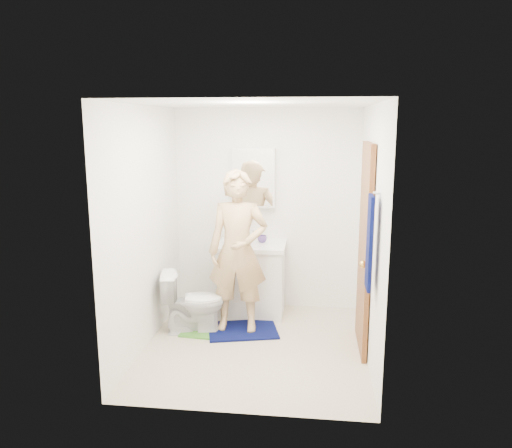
{
  "coord_description": "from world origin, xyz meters",
  "views": [
    {
      "loc": [
        0.57,
        -4.68,
        2.23
      ],
      "look_at": [
        -0.02,
        0.25,
        1.22
      ],
      "focal_mm": 35.0,
      "sensor_mm": 36.0,
      "label": 1
    }
  ],
  "objects_px": {
    "man": "(238,251)",
    "toilet": "(193,302)",
    "soap_dispenser": "(235,236)",
    "toothbrush_cup": "(262,239)",
    "towel": "(370,243)",
    "medicine_cabinet": "(254,177)",
    "vanity_cabinet": "(252,281)"
  },
  "relations": [
    {
      "from": "man",
      "to": "toilet",
      "type": "bearing_deg",
      "value": -170.85
    },
    {
      "from": "soap_dispenser",
      "to": "toothbrush_cup",
      "type": "relative_size",
      "value": 1.78
    },
    {
      "from": "towel",
      "to": "toothbrush_cup",
      "type": "distance_m",
      "value": 1.92
    },
    {
      "from": "man",
      "to": "medicine_cabinet",
      "type": "bearing_deg",
      "value": 82.8
    },
    {
      "from": "towel",
      "to": "toilet",
      "type": "xyz_separation_m",
      "value": [
        -1.74,
        0.87,
        -0.91
      ]
    },
    {
      "from": "soap_dispenser",
      "to": "medicine_cabinet",
      "type": "bearing_deg",
      "value": 57.8
    },
    {
      "from": "vanity_cabinet",
      "to": "toothbrush_cup",
      "type": "xyz_separation_m",
      "value": [
        0.12,
        0.07,
        0.49
      ]
    },
    {
      "from": "medicine_cabinet",
      "to": "towel",
      "type": "relative_size",
      "value": 0.87
    },
    {
      "from": "towel",
      "to": "soap_dispenser",
      "type": "height_order",
      "value": "towel"
    },
    {
      "from": "vanity_cabinet",
      "to": "towel",
      "type": "bearing_deg",
      "value": -51.53
    },
    {
      "from": "medicine_cabinet",
      "to": "soap_dispenser",
      "type": "height_order",
      "value": "medicine_cabinet"
    },
    {
      "from": "toothbrush_cup",
      "to": "man",
      "type": "relative_size",
      "value": 0.06
    },
    {
      "from": "vanity_cabinet",
      "to": "man",
      "type": "height_order",
      "value": "man"
    },
    {
      "from": "man",
      "to": "towel",
      "type": "bearing_deg",
      "value": -38.46
    },
    {
      "from": "soap_dispenser",
      "to": "man",
      "type": "distance_m",
      "value": 0.48
    },
    {
      "from": "vanity_cabinet",
      "to": "man",
      "type": "distance_m",
      "value": 0.72
    },
    {
      "from": "towel",
      "to": "toilet",
      "type": "relative_size",
      "value": 1.19
    },
    {
      "from": "medicine_cabinet",
      "to": "soap_dispenser",
      "type": "relative_size",
      "value": 3.61
    },
    {
      "from": "medicine_cabinet",
      "to": "soap_dispenser",
      "type": "bearing_deg",
      "value": -122.2
    },
    {
      "from": "toilet",
      "to": "toothbrush_cup",
      "type": "bearing_deg",
      "value": -56.85
    },
    {
      "from": "soap_dispenser",
      "to": "toothbrush_cup",
      "type": "xyz_separation_m",
      "value": [
        0.3,
        0.13,
        -0.05
      ]
    },
    {
      "from": "soap_dispenser",
      "to": "towel",
      "type": "bearing_deg",
      "value": -46.27
    },
    {
      "from": "toothbrush_cup",
      "to": "toilet",
      "type": "bearing_deg",
      "value": -134.94
    },
    {
      "from": "soap_dispenser",
      "to": "toilet",
      "type": "bearing_deg",
      "value": -124.62
    },
    {
      "from": "soap_dispenser",
      "to": "vanity_cabinet",
      "type": "bearing_deg",
      "value": 18.99
    },
    {
      "from": "vanity_cabinet",
      "to": "towel",
      "type": "relative_size",
      "value": 1.0
    },
    {
      "from": "man",
      "to": "vanity_cabinet",
      "type": "bearing_deg",
      "value": 80.22
    },
    {
      "from": "soap_dispenser",
      "to": "man",
      "type": "bearing_deg",
      "value": -77.64
    },
    {
      "from": "medicine_cabinet",
      "to": "toothbrush_cup",
      "type": "xyz_separation_m",
      "value": [
        0.12,
        -0.16,
        -0.71
      ]
    },
    {
      "from": "soap_dispenser",
      "to": "man",
      "type": "relative_size",
      "value": 0.11
    },
    {
      "from": "toothbrush_cup",
      "to": "man",
      "type": "xyz_separation_m",
      "value": [
        -0.2,
        -0.59,
        -0.0
      ]
    },
    {
      "from": "toothbrush_cup",
      "to": "man",
      "type": "bearing_deg",
      "value": -108.43
    }
  ]
}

